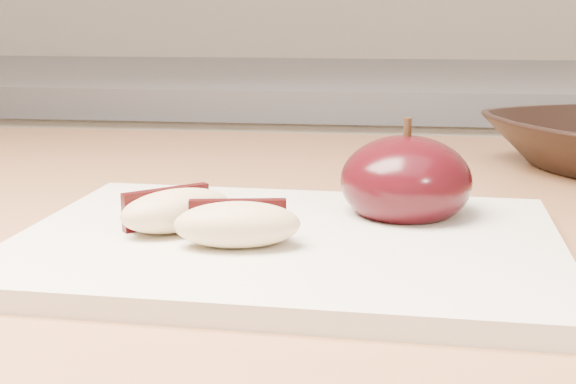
# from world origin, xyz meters

# --- Properties ---
(back_cabinet) EXTENTS (2.40, 0.62, 0.94)m
(back_cabinet) POSITION_xyz_m (0.00, 1.20, 0.47)
(back_cabinet) COLOR silver
(back_cabinet) RESTS_ON ground
(cutting_board) EXTENTS (0.32, 0.24, 0.01)m
(cutting_board) POSITION_xyz_m (0.01, 0.37, 0.91)
(cutting_board) COLOR silver
(cutting_board) RESTS_ON island_counter
(apple_half) EXTENTS (0.08, 0.08, 0.07)m
(apple_half) POSITION_xyz_m (0.08, 0.43, 0.93)
(apple_half) COLOR black
(apple_half) RESTS_ON cutting_board
(apple_wedge_a) EXTENTS (0.07, 0.07, 0.02)m
(apple_wedge_a) POSITION_xyz_m (-0.06, 0.37, 0.92)
(apple_wedge_a) COLOR tan
(apple_wedge_a) RESTS_ON cutting_board
(apple_wedge_b) EXTENTS (0.07, 0.04, 0.02)m
(apple_wedge_b) POSITION_xyz_m (-0.02, 0.34, 0.92)
(apple_wedge_b) COLOR tan
(apple_wedge_b) RESTS_ON cutting_board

